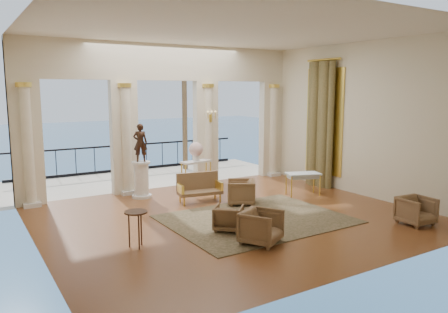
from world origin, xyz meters
TOP-DOWN VIEW (x-y plane):
  - floor at (0.00, 0.00)m, footprint 9.00×9.00m
  - room_walls at (0.00, -1.12)m, footprint 9.00×9.00m
  - arcade at (-0.00, 3.82)m, footprint 9.00×0.56m
  - terrace at (0.00, 5.80)m, footprint 10.00×3.60m
  - balustrade at (0.00, 7.40)m, footprint 9.00×0.06m
  - palm_tree at (2.00, 6.60)m, footprint 2.00×2.00m
  - sea at (0.00, 60.00)m, footprint 160.00×160.00m
  - curtain at (4.28, 1.50)m, footprint 0.33×1.40m
  - window_frame at (4.47, 1.50)m, footprint 0.04×1.60m
  - wall_sconce at (1.40, 3.51)m, footprint 0.30×0.11m
  - rug at (0.36, -0.49)m, footprint 4.24×3.32m
  - armchair_a at (-0.54, -1.90)m, footprint 0.99×0.97m
  - armchair_b at (3.30, -2.76)m, footprint 0.74×0.70m
  - armchair_c at (0.83, 0.88)m, footprint 0.98×0.99m
  - armchair_d at (-0.66, -0.83)m, footprint 0.83×0.83m
  - settee at (0.01, 1.77)m, footprint 1.29×0.71m
  - game_table at (3.00, 0.80)m, footprint 1.10×0.83m
  - pedestal at (-1.20, 3.06)m, footprint 0.58×0.58m
  - statue at (-1.20, 3.06)m, footprint 0.48×0.41m
  - console_table at (0.60, 3.05)m, footprint 1.03×0.54m
  - urn at (0.60, 3.05)m, footprint 0.44×0.44m
  - side_table at (-2.78, -0.77)m, footprint 0.46×0.46m

SIDE VIEW (x-z plane):
  - sea at x=0.00m, z-range -6.00..-6.00m
  - terrace at x=0.00m, z-range -0.10..0.00m
  - floor at x=0.00m, z-range 0.00..0.00m
  - rug at x=0.36m, z-range 0.00..0.02m
  - armchair_d at x=-0.66m, z-range 0.00..0.63m
  - armchair_b at x=3.30m, z-range 0.00..0.72m
  - armchair_c at x=0.83m, z-range 0.00..0.75m
  - armchair_a at x=-0.54m, z-range 0.00..0.76m
  - settee at x=0.01m, z-range 0.00..0.81m
  - balustrade at x=0.00m, z-range -0.11..0.92m
  - pedestal at x=-1.20m, z-range -0.02..1.04m
  - game_table at x=3.00m, z-range 0.27..0.94m
  - side_table at x=-2.78m, z-range 0.27..1.01m
  - console_table at x=0.60m, z-range 0.31..1.24m
  - urn at x=0.60m, z-range 0.97..1.55m
  - statue at x=-1.20m, z-range 1.06..2.16m
  - curtain at x=4.28m, z-range -0.03..4.06m
  - window_frame at x=4.47m, z-range 0.40..3.80m
  - wall_sconce at x=1.40m, z-range 2.06..2.40m
  - arcade at x=0.00m, z-range 0.33..4.83m
  - room_walls at x=0.00m, z-range -1.62..7.38m
  - palm_tree at x=2.00m, z-range 1.84..6.34m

